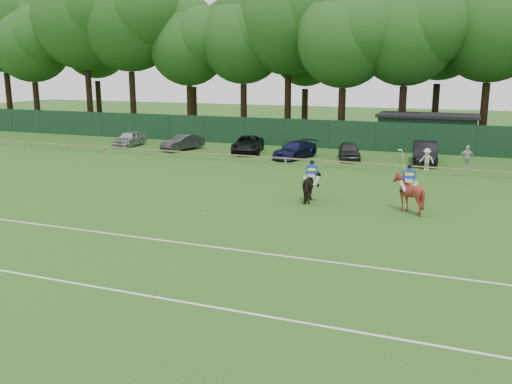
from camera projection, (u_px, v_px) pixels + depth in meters
The scene contains 19 objects.
ground at pixel (218, 239), 22.37m from camera, with size 160.00×160.00×0.00m, color #1E4C14.
horse_dark at pixel (311, 186), 28.48m from camera, with size 0.91×2.00×1.69m, color black.
horse_chestnut at pixel (408, 193), 26.41m from camera, with size 1.53×1.72×1.89m, color maroon.
sedan_silver at pixel (130, 139), 48.93m from camera, with size 1.62×4.02×1.37m, color #B4B7BA.
sedan_grey at pixel (183, 142), 46.63m from camera, with size 1.40×4.03×1.33m, color #2C2C2E.
suv_black at pixel (248, 144), 45.12m from camera, with size 2.30×5.00×1.39m, color black.
sedan_navy at pixel (295, 150), 42.33m from camera, with size 1.85×4.55×1.32m, color #12173B.
hatch_grey at pixel (349, 151), 41.74m from camera, with size 1.58×3.94×1.34m, color #29282B.
estate_black at pixel (425, 152), 40.13m from camera, with size 1.69×4.83×1.59m, color black.
spectator_left at pixel (427, 159), 37.34m from camera, with size 0.97×0.56×1.51m, color silver.
spectator_mid at pixel (467, 158), 37.43m from camera, with size 1.01×0.42×1.72m, color beige.
rider_dark at pixel (312, 172), 28.30m from camera, with size 0.93×0.47×1.41m.
rider_chestnut at pixel (409, 177), 26.21m from camera, with size 0.94×0.55×2.05m.
polo_ball at pixel (205, 214), 26.08m from camera, with size 0.09×0.09×0.09m, color silver.
pitch_lines at pixel (176, 267), 19.19m from camera, with size 60.00×5.10×0.01m.
pitch_rail at pixel (326, 161), 38.62m from camera, with size 62.10×0.10×0.50m.
perimeter_fence at pixel (352, 135), 46.61m from camera, with size 92.08×0.08×2.50m.
utility_shed at pixel (427, 131), 47.15m from camera, with size 8.40×4.40×3.04m.
tree_row at pixel (387, 140), 53.45m from camera, with size 96.00×12.00×21.00m, color #26561C, non-canonical shape.
Camera 1 is at (9.20, -19.35, 6.89)m, focal length 38.00 mm.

